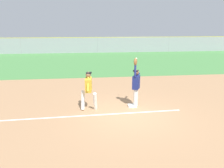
# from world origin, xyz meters

# --- Properties ---
(ground_plane) EXTENTS (72.50, 72.50, 0.00)m
(ground_plane) POSITION_xyz_m (0.00, 0.00, 0.00)
(ground_plane) COLOR tan
(outfield_grass) EXTENTS (40.10, 15.13, 0.01)m
(outfield_grass) POSITION_xyz_m (0.00, 14.67, 0.01)
(outfield_grass) COLOR #4C8C47
(outfield_grass) RESTS_ON ground_plane
(chalk_foul_line) EXTENTS (12.00, 0.52, 0.01)m
(chalk_foul_line) POSITION_xyz_m (-3.70, 0.06, 0.00)
(chalk_foul_line) COLOR white
(chalk_foul_line) RESTS_ON ground_plane
(first_base) EXTENTS (0.39, 0.39, 0.08)m
(first_base) POSITION_xyz_m (0.30, 0.96, 0.04)
(first_base) COLOR white
(first_base) RESTS_ON ground_plane
(fielder) EXTENTS (0.51, 0.85, 2.28)m
(fielder) POSITION_xyz_m (0.45, 0.95, 1.12)
(fielder) COLOR silver
(fielder) RESTS_ON ground_plane
(runner) EXTENTS (0.74, 0.85, 1.72)m
(runner) POSITION_xyz_m (-1.68, 0.79, 1.00)
(runner) COLOR white
(runner) RESTS_ON ground_plane
(baseball) EXTENTS (0.07, 0.07, 0.07)m
(baseball) POSITION_xyz_m (0.50, 1.22, 2.19)
(baseball) COLOR white
(outfield_fence) EXTENTS (40.18, 0.08, 2.09)m
(outfield_fence) POSITION_xyz_m (0.00, 22.23, 1.04)
(outfield_fence) COLOR #93999E
(outfield_fence) RESTS_ON ground_plane
(parked_car_tan) EXTENTS (4.52, 2.36, 1.25)m
(parked_car_tan) POSITION_xyz_m (-3.78, 26.04, 0.67)
(parked_car_tan) COLOR tan
(parked_car_tan) RESTS_ON ground_plane
(parked_car_blue) EXTENTS (4.46, 2.24, 1.25)m
(parked_car_blue) POSITION_xyz_m (1.72, 26.10, 0.67)
(parked_car_blue) COLOR #23389E
(parked_car_blue) RESTS_ON ground_plane
(parked_car_white) EXTENTS (4.45, 2.21, 1.25)m
(parked_car_white) POSITION_xyz_m (7.16, 26.31, 0.67)
(parked_car_white) COLOR white
(parked_car_white) RESTS_ON ground_plane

